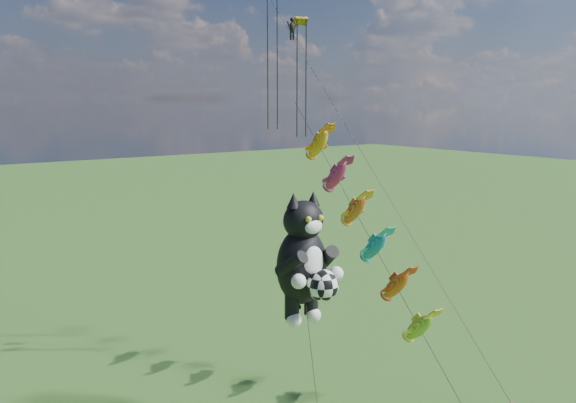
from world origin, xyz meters
TOP-DOWN VIEW (x-y plane):
  - cat_kite_rig at (5.77, 3.90)m, footprint 3.04×4.38m
  - fish_windsock_rig at (12.20, 6.78)m, footprint 1.29×15.96m
  - parafoil_rig at (12.72, 13.80)m, footprint 4.56×17.07m

SIDE VIEW (x-z plane):
  - cat_kite_rig at x=5.77m, z-range 2.85..14.76m
  - fish_windsock_rig at x=12.20m, z-range 0.99..16.93m
  - parafoil_rig at x=12.72m, z-range 7.49..30.99m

